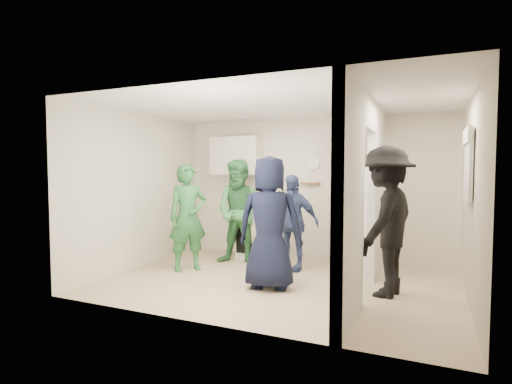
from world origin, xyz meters
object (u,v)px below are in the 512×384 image
(wicker_basket, at_px, (354,159))
(yellow_cup_stack_top, at_px, (373,155))
(person_green_left, at_px, (188,217))
(blue_bowl, at_px, (354,151))
(person_denim, at_px, (291,222))
(stove, at_px, (262,231))
(fridge, at_px, (358,216))
(person_green_center, at_px, (240,212))
(person_nook, at_px, (386,221))
(person_navy, at_px, (270,223))

(wicker_basket, distance_m, yellow_cup_stack_top, 0.36)
(wicker_basket, height_order, person_green_left, wicker_basket)
(yellow_cup_stack_top, bearing_deg, blue_bowl, 154.89)
(person_green_left, distance_m, person_denim, 1.64)
(wicker_basket, relative_size, blue_bowl, 1.46)
(stove, xyz_separation_m, fridge, (1.70, -0.03, 0.36))
(wicker_basket, bearing_deg, person_green_center, -161.52)
(wicker_basket, height_order, yellow_cup_stack_top, yellow_cup_stack_top)
(yellow_cup_stack_top, relative_size, person_green_center, 0.14)
(person_denim, bearing_deg, stove, 143.85)
(person_denim, bearing_deg, person_nook, -24.63)
(stove, bearing_deg, yellow_cup_stack_top, -3.87)
(person_green_center, bearing_deg, person_nook, -23.13)
(person_green_left, distance_m, person_navy, 1.59)
(person_denim, bearing_deg, yellow_cup_stack_top, 22.72)
(wicker_basket, distance_m, blue_bowl, 0.13)
(person_green_center, distance_m, person_navy, 1.45)
(fridge, relative_size, person_denim, 1.11)
(blue_bowl, xyz_separation_m, person_navy, (-0.80, -1.68, -1.01))
(person_green_center, relative_size, person_denim, 1.16)
(person_navy, bearing_deg, person_green_center, -58.40)
(fridge, relative_size, wicker_basket, 4.84)
(fridge, bearing_deg, person_green_center, -163.86)
(person_navy, bearing_deg, wicker_basket, -125.47)
(fridge, relative_size, person_nook, 0.89)
(person_green_center, bearing_deg, wicker_basket, 12.79)
(yellow_cup_stack_top, height_order, person_green_left, yellow_cup_stack_top)
(fridge, relative_size, person_green_left, 1.01)
(stove, height_order, person_nook, person_nook)
(wicker_basket, distance_m, person_green_left, 2.83)
(yellow_cup_stack_top, height_order, person_navy, yellow_cup_stack_top)
(yellow_cup_stack_top, bearing_deg, person_nook, -74.61)
(fridge, xyz_separation_m, person_denim, (-0.96, -0.55, -0.09))
(stove, bearing_deg, person_nook, -30.56)
(blue_bowl, distance_m, person_denim, 1.55)
(blue_bowl, height_order, yellow_cup_stack_top, blue_bowl)
(wicker_basket, height_order, person_navy, wicker_basket)
(stove, height_order, person_navy, person_navy)
(wicker_basket, xyz_separation_m, person_navy, (-0.80, -1.68, -0.88))
(stove, xyz_separation_m, person_denim, (0.74, -0.58, 0.28))
(wicker_basket, height_order, blue_bowl, blue_bowl)
(fridge, relative_size, person_navy, 0.95)
(person_green_center, height_order, person_nook, person_nook)
(fridge, xyz_separation_m, person_navy, (-0.90, -1.63, 0.04))
(fridge, height_order, wicker_basket, wicker_basket)
(stove, distance_m, person_nook, 2.65)
(fridge, bearing_deg, wicker_basket, 153.43)
(wicker_basket, bearing_deg, fridge, -26.57)
(yellow_cup_stack_top, bearing_deg, stove, 176.13)
(person_green_left, bearing_deg, person_denim, -24.79)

